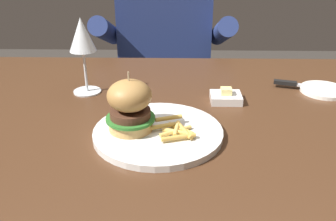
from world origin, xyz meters
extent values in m
cube|color=#472B19|center=(0.00, 0.00, 0.72)|extent=(1.17, 0.81, 0.04)
cylinder|color=#472B19|center=(-0.52, 0.34, 0.35)|extent=(0.06, 0.06, 0.70)
cylinder|color=#472B19|center=(0.52, 0.34, 0.35)|extent=(0.06, 0.06, 0.70)
cylinder|color=white|center=(-0.01, -0.13, 0.75)|extent=(0.27, 0.27, 0.01)
cylinder|color=tan|center=(-0.07, -0.12, 0.77)|extent=(0.09, 0.09, 0.02)
cylinder|color=#2D7028|center=(-0.07, -0.12, 0.78)|extent=(0.10, 0.10, 0.01)
cylinder|color=#4C2D1E|center=(-0.07, -0.12, 0.79)|extent=(0.08, 0.08, 0.02)
ellipsoid|color=#A97A41|center=(-0.07, -0.12, 0.83)|extent=(0.09, 0.09, 0.06)
cylinder|color=#CCB78C|center=(-0.07, -0.12, 0.85)|extent=(0.00, 0.00, 0.05)
cylinder|color=#E0B251|center=(0.04, -0.13, 0.76)|extent=(0.05, 0.05, 0.01)
cylinder|color=#E0B251|center=(0.03, -0.15, 0.76)|extent=(0.07, 0.03, 0.01)
cylinder|color=#E0B251|center=(0.00, -0.13, 0.76)|extent=(0.06, 0.03, 0.01)
cylinder|color=gold|center=(0.03, -0.17, 0.76)|extent=(0.07, 0.03, 0.01)
cylinder|color=#EABC5B|center=(0.03, -0.14, 0.76)|extent=(0.02, 0.06, 0.01)
cylinder|color=gold|center=(0.05, -0.15, 0.76)|extent=(0.03, 0.06, 0.01)
cylinder|color=#E0B251|center=(0.01, -0.11, 0.77)|extent=(0.06, 0.03, 0.01)
cylinder|color=#EABC5B|center=(0.03, -0.14, 0.76)|extent=(0.07, 0.05, 0.01)
cylinder|color=silver|center=(-0.21, 0.10, 0.74)|extent=(0.07, 0.07, 0.00)
cylinder|color=silver|center=(-0.21, 0.10, 0.80)|extent=(0.01, 0.01, 0.11)
cone|color=silver|center=(-0.21, 0.10, 0.89)|extent=(0.07, 0.07, 0.08)
cylinder|color=white|center=(0.42, 0.12, 0.74)|extent=(0.12, 0.12, 0.01)
cube|color=silver|center=(0.42, 0.12, 0.75)|extent=(0.14, 0.05, 0.00)
cube|color=black|center=(0.32, 0.14, 0.76)|extent=(0.06, 0.03, 0.01)
cube|color=white|center=(0.15, 0.05, 0.75)|extent=(0.08, 0.06, 0.02)
cube|color=#F4E58C|center=(0.15, 0.05, 0.77)|extent=(0.03, 0.03, 0.02)
cube|color=#282833|center=(-0.02, 0.68, 0.23)|extent=(0.30, 0.22, 0.46)
cube|color=navy|center=(-0.02, 0.68, 0.72)|extent=(0.36, 0.20, 0.52)
cylinder|color=navy|center=(-0.24, 0.60, 0.78)|extent=(0.07, 0.34, 0.18)
cylinder|color=navy|center=(0.20, 0.60, 0.78)|extent=(0.07, 0.34, 0.18)
camera|label=1|loc=(0.03, -0.81, 1.13)|focal=40.00mm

